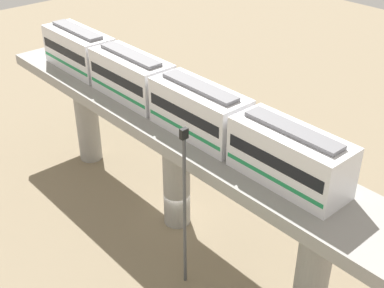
% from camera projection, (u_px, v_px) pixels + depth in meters
% --- Properties ---
extents(ground_plane, '(120.00, 120.00, 0.00)m').
position_uv_depth(ground_plane, '(177.00, 221.00, 37.57)').
color(ground_plane, '#84755B').
extents(viaduct, '(5.20, 35.80, 8.36)m').
position_uv_depth(viaduct, '(176.00, 145.00, 34.25)').
color(viaduct, '#999691').
rests_on(viaduct, ground).
extents(train, '(2.64, 27.45, 3.24)m').
position_uv_depth(train, '(163.00, 92.00, 33.27)').
color(train, white).
rests_on(train, viaduct).
extents(parked_car_orange, '(2.76, 4.51, 1.76)m').
position_uv_depth(parked_car_orange, '(351.00, 206.00, 37.83)').
color(parked_car_orange, orange).
rests_on(parked_car_orange, ground).
extents(parked_car_yellow, '(2.17, 4.35, 1.76)m').
position_uv_depth(parked_car_yellow, '(255.00, 140.00, 46.15)').
color(parked_car_yellow, yellow).
rests_on(parked_car_yellow, ground).
extents(tree_near_viaduct, '(2.51, 2.51, 4.33)m').
position_uv_depth(tree_near_viaduct, '(181.00, 100.00, 47.88)').
color(tree_near_viaduct, brown).
rests_on(tree_near_viaduct, ground).
extents(tree_far_corner, '(2.62, 2.62, 4.53)m').
position_uv_depth(tree_far_corner, '(134.00, 85.00, 50.43)').
color(tree_far_corner, brown).
rests_on(tree_far_corner, ground).
extents(signal_post, '(0.44, 0.28, 10.96)m').
position_uv_depth(signal_post, '(185.00, 204.00, 29.46)').
color(signal_post, '#4C4C51').
rests_on(signal_post, ground).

